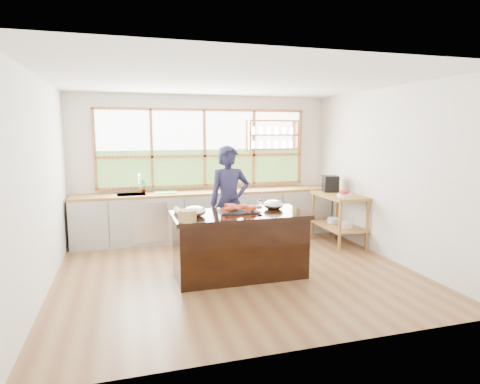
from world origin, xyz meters
name	(u,v)px	position (x,y,z in m)	size (l,w,h in m)	color
ground_plane	(236,270)	(0.00, 0.00, 0.00)	(5.00, 5.00, 0.00)	brown
room_shell	(228,149)	(0.02, 0.51, 1.75)	(5.02, 4.52, 2.71)	silver
back_counter	(207,214)	(-0.02, 1.94, 0.45)	(4.90, 0.63, 0.90)	#AFAEA5
right_shelf_unit	(339,211)	(2.19, 0.89, 0.60)	(0.62, 1.10, 0.90)	#A7782A
island	(239,244)	(0.00, -0.20, 0.45)	(1.85, 0.90, 0.90)	black
cook	(229,203)	(0.07, 0.62, 0.90)	(0.66, 0.43, 1.80)	#1E1E3D
potted_plant	(143,186)	(-1.19, 2.00, 1.03)	(0.14, 0.09, 0.26)	slate
cutting_board	(166,193)	(-0.79, 1.94, 0.91)	(0.40, 0.30, 0.01)	green
espresso_machine	(330,184)	(2.19, 1.24, 1.05)	(0.26, 0.28, 0.30)	black
wine_bottle	(344,187)	(2.24, 0.83, 1.04)	(0.07, 0.07, 0.28)	#9CAD4F
fruit_bowl	(345,194)	(2.14, 0.64, 0.94)	(0.25, 0.25, 0.11)	silver
slate_board	(238,211)	(0.01, -0.12, 0.91)	(0.55, 0.40, 0.02)	black
lobster_pile	(240,208)	(0.03, -0.12, 0.96)	(0.52, 0.44, 0.08)	orange
mixing_bowl_left	(195,211)	(-0.63, -0.24, 0.96)	(0.30, 0.30, 0.14)	silver
mixing_bowl_right	(273,205)	(0.55, -0.07, 0.96)	(0.29, 0.29, 0.14)	silver
wine_glass	(260,203)	(0.22, -0.44, 1.06)	(0.08, 0.08, 0.22)	white
wicker_basket	(187,216)	(-0.77, -0.54, 0.97)	(0.23, 0.23, 0.15)	#9F7D4D
parchment_roll	(178,211)	(-0.83, -0.05, 0.94)	(0.08, 0.08, 0.30)	silver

